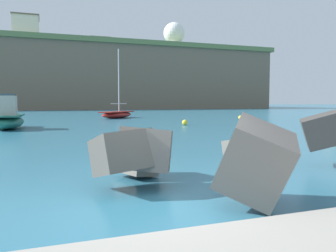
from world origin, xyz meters
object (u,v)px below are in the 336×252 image
(mooring_buoy_middle, at_px, (185,122))
(station_building_central, at_px, (26,30))
(boat_near_centre, at_px, (8,118))
(mooring_buoy_inner, at_px, (240,118))
(boat_near_left, at_px, (117,114))
(radar_dome, at_px, (174,36))
(station_building_west, at_px, (99,45))

(mooring_buoy_middle, bearing_deg, station_building_central, 101.09)
(boat_near_centre, height_order, mooring_buoy_inner, boat_near_centre)
(boat_near_left, distance_m, mooring_buoy_inner, 13.84)
(boat_near_left, bearing_deg, station_building_central, 101.15)
(boat_near_left, xyz_separation_m, station_building_central, (-11.25, 57.09, 19.70))
(mooring_buoy_inner, bearing_deg, boat_near_left, 145.98)
(boat_near_left, relative_size, radar_dome, 0.86)
(mooring_buoy_inner, height_order, mooring_buoy_middle, same)
(mooring_buoy_middle, height_order, station_building_central, station_building_central)
(station_building_west, bearing_deg, station_building_central, -149.24)
(radar_dome, xyz_separation_m, station_building_west, (-21.60, 7.95, -2.88))
(radar_dome, height_order, station_building_central, radar_dome)
(boat_near_left, bearing_deg, radar_dome, 63.42)
(station_building_west, xyz_separation_m, station_building_central, (-20.28, -12.07, 1.00))
(station_building_west, relative_size, station_building_central, 0.78)
(boat_near_left, distance_m, radar_dome, 71.77)
(station_building_west, distance_m, station_building_central, 23.62)
(boat_near_centre, xyz_separation_m, mooring_buoy_middle, (12.97, -0.61, -0.52))
(radar_dome, bearing_deg, boat_near_centre, -118.88)
(mooring_buoy_middle, bearing_deg, station_building_west, 85.58)
(boat_near_left, bearing_deg, boat_near_centre, -128.34)
(mooring_buoy_inner, relative_size, mooring_buoy_middle, 1.00)
(mooring_buoy_inner, bearing_deg, boat_near_centre, -166.24)
(boat_near_left, xyz_separation_m, mooring_buoy_inner, (11.47, -7.74, -0.24))
(boat_near_centre, bearing_deg, radar_dome, 61.12)
(mooring_buoy_inner, distance_m, station_building_central, 71.54)
(station_building_west, bearing_deg, radar_dome, -20.20)
(boat_near_left, distance_m, mooring_buoy_middle, 13.94)
(boat_near_centre, bearing_deg, station_building_central, 90.74)
(boat_near_centre, distance_m, radar_dome, 87.48)
(mooring_buoy_inner, xyz_separation_m, radar_dome, (19.16, 68.96, 21.83))
(mooring_buoy_middle, relative_size, radar_dome, 0.05)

